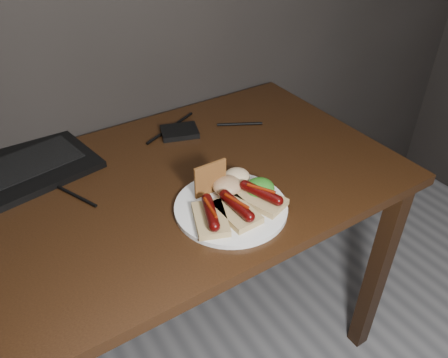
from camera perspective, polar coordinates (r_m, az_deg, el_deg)
desk at (r=1.15m, az=-11.22°, el=-5.54°), size 1.40×0.70×0.75m
laptop at (r=1.29m, az=-26.81°, el=3.73°), size 0.43×0.41×0.25m
hard_drive at (r=1.32m, az=-5.83°, el=6.17°), size 0.13×0.11×0.02m
desk_cables at (r=1.21m, az=-15.48°, el=1.64°), size 1.00×0.29×0.01m
plate at (r=1.03m, az=0.91°, el=-3.71°), size 0.32×0.32×0.01m
bread_sausage_left at (r=0.97m, az=-1.77°, el=-4.84°), size 0.11×0.13×0.04m
bread_sausage_center at (r=0.99m, az=1.65°, el=-3.98°), size 0.07×0.12×0.04m
bread_sausage_right at (r=1.02m, az=4.82°, el=-2.30°), size 0.10×0.13×0.04m
crispbread at (r=1.04m, az=-1.79°, el=0.07°), size 0.09×0.01×0.08m
salad_greens at (r=1.05m, az=4.72°, el=-1.15°), size 0.07×0.07×0.04m
salsa_mound at (r=1.05m, az=0.40°, el=-0.86°), size 0.07×0.07×0.04m
coleslaw_mound at (r=1.08m, az=1.70°, el=0.34°), size 0.06×0.06×0.04m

